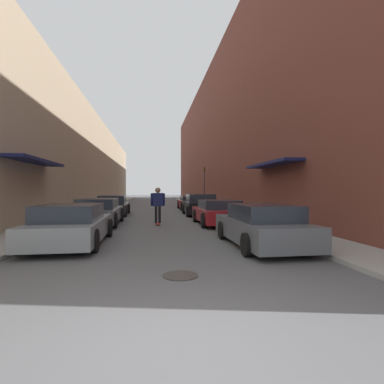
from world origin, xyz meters
name	(u,v)px	position (x,y,z in m)	size (l,w,h in m)	color
ground	(156,208)	(0.00, 23.93, 0.00)	(131.60, 131.60, 0.00)	#515154
curb_strip_left	(111,205)	(-4.78, 29.91, 0.06)	(1.80, 59.82, 0.12)	gray
curb_strip_right	(198,204)	(4.78, 29.91, 0.06)	(1.80, 59.82, 0.12)	gray
building_row_left	(82,162)	(-7.68, 29.90, 4.56)	(4.90, 59.82, 9.13)	tan
building_row_right	(224,139)	(7.68, 29.91, 7.40)	(4.90, 59.82, 14.80)	brown
parked_car_left_0	(72,225)	(-2.81, 6.50, 0.60)	(2.02, 4.50, 1.24)	gray
parked_car_left_1	(99,212)	(-2.88, 11.70, 0.62)	(2.01, 4.67, 1.27)	#515459
parked_car_left_2	(113,206)	(-2.93, 17.27, 0.63)	(1.99, 4.56, 1.31)	#232326
parked_car_right_0	(261,226)	(2.89, 5.51, 0.60)	(1.92, 4.35, 1.25)	#515459
parked_car_right_1	(218,212)	(2.82, 11.09, 0.59)	(2.05, 4.14, 1.19)	maroon
parked_car_right_2	(200,205)	(2.78, 16.42, 0.67)	(2.07, 3.96, 1.40)	black
parked_car_right_3	(190,203)	(2.86, 22.13, 0.59)	(1.92, 4.54, 1.17)	maroon
skateboarder	(158,202)	(-0.08, 11.35, 1.11)	(0.69, 0.78, 1.79)	#B2231E
manhole_cover	(180,275)	(0.19, 2.76, 0.01)	(0.70, 0.70, 0.02)	#332D28
traffic_light	(204,182)	(5.14, 28.19, 2.52)	(0.16, 0.22, 3.93)	#2D2D2D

